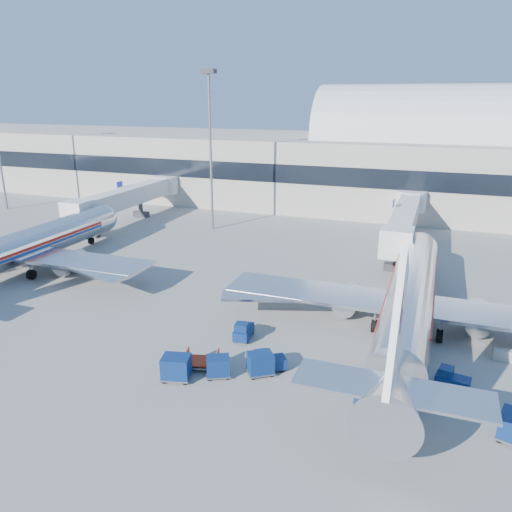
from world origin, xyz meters
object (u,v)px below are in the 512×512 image
at_px(tug_right, 451,379).
at_px(cart_train_a, 260,363).
at_px(cart_train_c, 176,367).
at_px(cart_train_b, 218,366).
at_px(airliner_mid, 17,249).
at_px(cart_solo_near, 368,400).
at_px(airliner_main, 410,300).
at_px(tug_lead, 268,362).
at_px(mast_west, 210,128).
at_px(jetbridge_near, 406,217).
at_px(jetbridge_mid, 132,196).
at_px(tug_left, 243,331).
at_px(cart_open_red, 203,362).

xyz_separation_m(tug_right, cart_train_a, (-12.85, -2.88, 0.21)).
bearing_deg(cart_train_c, cart_train_b, 13.79).
relative_size(airliner_mid, cart_solo_near, 18.29).
xyz_separation_m(airliner_main, cart_solo_near, (-1.48, -12.50, -2.11)).
relative_size(tug_lead, cart_solo_near, 1.31).
xyz_separation_m(airliner_main, mast_west, (-30.00, 25.49, 11.87)).
height_order(airliner_main, jetbridge_near, airliner_main).
bearing_deg(tug_lead, cart_solo_near, -53.24).
xyz_separation_m(jetbridge_near, cart_train_a, (-6.98, -36.98, -3.05)).
bearing_deg(jetbridge_mid, cart_train_a, -46.56).
bearing_deg(cart_train_c, tug_lead, 16.75).
bearing_deg(jetbridge_near, tug_left, -107.49).
distance_m(airliner_mid, cart_train_c, 30.46).
height_order(airliner_mid, mast_west, mast_west).
bearing_deg(jetbridge_mid, jetbridge_near, 0.00).
distance_m(airliner_mid, mast_west, 30.57).
relative_size(jetbridge_mid, cart_solo_near, 13.50).
relative_size(tug_left, cart_open_red, 0.92).
height_order(airliner_mid, tug_right, airliner_mid).
bearing_deg(airliner_main, cart_train_c, -137.71).
bearing_deg(cart_train_c, cart_solo_near, -10.35).
xyz_separation_m(airliner_main, tug_lead, (-9.06, -10.00, -2.21)).
distance_m(mast_west, cart_train_b, 43.83).
bearing_deg(mast_west, cart_train_b, -64.48).
bearing_deg(cart_open_red, cart_train_a, -6.64).
relative_size(tug_right, tug_left, 0.95).
height_order(airliner_main, cart_solo_near, airliner_main).
bearing_deg(tug_right, cart_train_c, -152.11).
bearing_deg(tug_right, jetbridge_mid, 155.37).
distance_m(tug_left, cart_train_c, 7.68).
distance_m(mast_west, tug_left, 38.64).
xyz_separation_m(airliner_main, airliner_mid, (-42.00, 0.00, 0.00)).
distance_m(airliner_main, cart_train_c, 19.97).
bearing_deg(cart_open_red, tug_right, -3.80).
relative_size(cart_train_a, cart_train_c, 1.00).
bearing_deg(cart_train_a, cart_solo_near, -48.71).
distance_m(jetbridge_near, cart_train_c, 41.64).
relative_size(tug_lead, tug_right, 1.12).
bearing_deg(jetbridge_mid, mast_west, -3.21).
xyz_separation_m(mast_west, cart_train_c, (15.30, -38.86, -13.84)).
bearing_deg(cart_open_red, mast_west, 98.41).
xyz_separation_m(tug_lead, cart_train_a, (-0.32, -0.68, 0.16)).
height_order(mast_west, cart_train_b, mast_west).
distance_m(airliner_main, tug_left, 14.11).
height_order(tug_left, cart_train_b, tug_left).
bearing_deg(tug_right, cart_solo_near, -125.62).
relative_size(cart_train_a, cart_train_b, 1.10).
bearing_deg(cart_train_b, airliner_main, 17.44).
distance_m(airliner_mid, cart_solo_near, 42.45).
bearing_deg(tug_lead, jetbridge_mid, 99.26).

